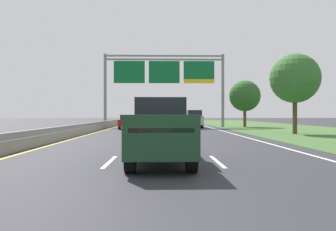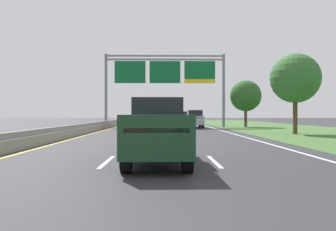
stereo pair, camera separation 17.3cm
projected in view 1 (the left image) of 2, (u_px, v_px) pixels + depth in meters
name	position (u px, v px, depth m)	size (l,w,h in m)	color
ground_plane	(162.00, 129.00, 36.12)	(220.00, 220.00, 0.00)	#2B2B30
lane_striping	(162.00, 130.00, 35.67)	(11.96, 106.00, 0.01)	white
grass_verge_right	(291.00, 129.00, 36.41)	(14.00, 110.00, 0.02)	#3D602D
median_barrier_concrete	(100.00, 126.00, 35.99)	(0.60, 110.00, 0.85)	gray
overhead_sign_gantry	(164.00, 75.00, 42.09)	(15.06, 0.42, 9.14)	gray
pickup_truck_darkgreen	(161.00, 131.00, 11.30)	(2.04, 5.42, 2.20)	#193D23
car_navy_centre_lane_sedan	(162.00, 121.00, 40.10)	(1.92, 4.44, 1.57)	#161E47
car_silver_right_lane_suv	(194.00, 119.00, 40.85)	(1.90, 4.70, 2.11)	#B2B5BA
car_grey_right_lane_suv	(183.00, 117.00, 61.25)	(1.92, 4.71, 2.11)	slate
car_white_centre_lane_sedan	(161.00, 119.00, 54.90)	(1.84, 4.41, 1.57)	silver
car_red_left_lane_sedan	(129.00, 122.00, 37.39)	(1.93, 4.45, 1.57)	maroon
roadside_tree_mid	(295.00, 79.00, 27.65)	(4.04, 4.04, 6.59)	#4C3823
roadside_tree_far	(245.00, 96.00, 42.57)	(3.90, 3.90, 5.89)	#4C3823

